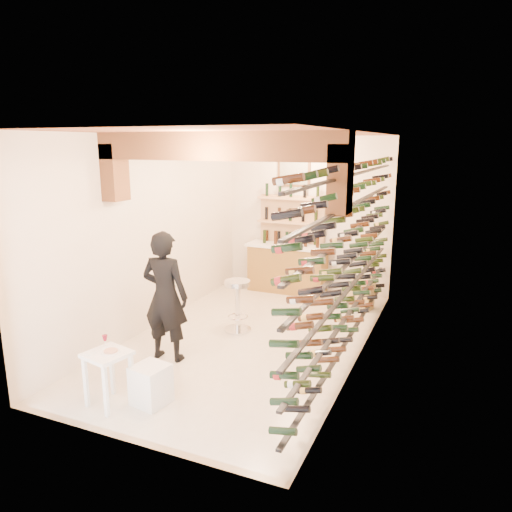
{
  "coord_description": "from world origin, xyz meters",
  "views": [
    {
      "loc": [
        2.97,
        -6.57,
        3.06
      ],
      "look_at": [
        0.0,
        0.3,
        1.3
      ],
      "focal_mm": 33.78,
      "sensor_mm": 36.0,
      "label": 1
    }
  ],
  "objects_px": {
    "tasting_table": "(108,362)",
    "chrome_barstool": "(238,302)",
    "person": "(165,296)",
    "back_counter": "(287,267)",
    "white_stool": "(151,385)",
    "crate_lower": "(361,301)",
    "wine_rack": "(347,253)"
  },
  "relations": [
    {
      "from": "tasting_table",
      "to": "chrome_barstool",
      "type": "relative_size",
      "value": 0.94
    },
    {
      "from": "chrome_barstool",
      "to": "person",
      "type": "bearing_deg",
      "value": -109.57
    },
    {
      "from": "back_counter",
      "to": "person",
      "type": "bearing_deg",
      "value": -97.42
    },
    {
      "from": "white_stool",
      "to": "person",
      "type": "xyz_separation_m",
      "value": [
        -0.52,
        1.13,
        0.7
      ]
    },
    {
      "from": "crate_lower",
      "to": "white_stool",
      "type": "bearing_deg",
      "value": -109.98
    },
    {
      "from": "chrome_barstool",
      "to": "crate_lower",
      "type": "xyz_separation_m",
      "value": [
        1.65,
        1.96,
        -0.37
      ]
    },
    {
      "from": "chrome_barstool",
      "to": "wine_rack",
      "type": "bearing_deg",
      "value": -7.56
    },
    {
      "from": "wine_rack",
      "to": "chrome_barstool",
      "type": "xyz_separation_m",
      "value": [
        -1.84,
        0.24,
        -1.05
      ]
    },
    {
      "from": "wine_rack",
      "to": "tasting_table",
      "type": "distance_m",
      "value": 3.48
    },
    {
      "from": "back_counter",
      "to": "person",
      "type": "xyz_separation_m",
      "value": [
        -0.49,
        -3.76,
        0.41
      ]
    },
    {
      "from": "wine_rack",
      "to": "person",
      "type": "distance_m",
      "value": 2.65
    },
    {
      "from": "white_stool",
      "to": "person",
      "type": "distance_m",
      "value": 1.43
    },
    {
      "from": "back_counter",
      "to": "chrome_barstool",
      "type": "height_order",
      "value": "back_counter"
    },
    {
      "from": "back_counter",
      "to": "white_stool",
      "type": "bearing_deg",
      "value": -89.66
    },
    {
      "from": "wine_rack",
      "to": "person",
      "type": "relative_size",
      "value": 3.02
    },
    {
      "from": "white_stool",
      "to": "chrome_barstool",
      "type": "distance_m",
      "value": 2.51
    },
    {
      "from": "chrome_barstool",
      "to": "back_counter",
      "type": "bearing_deg",
      "value": 89.82
    },
    {
      "from": "person",
      "to": "wine_rack",
      "type": "bearing_deg",
      "value": -158.26
    },
    {
      "from": "chrome_barstool",
      "to": "white_stool",
      "type": "bearing_deg",
      "value": -89.16
    },
    {
      "from": "tasting_table",
      "to": "wine_rack",
      "type": "bearing_deg",
      "value": 60.7
    },
    {
      "from": "tasting_table",
      "to": "person",
      "type": "relative_size",
      "value": 0.43
    },
    {
      "from": "back_counter",
      "to": "chrome_barstool",
      "type": "xyz_separation_m",
      "value": [
        -0.01,
        -2.4,
        -0.03
      ]
    },
    {
      "from": "wine_rack",
      "to": "chrome_barstool",
      "type": "distance_m",
      "value": 2.13
    },
    {
      "from": "chrome_barstool",
      "to": "tasting_table",
      "type": "bearing_deg",
      "value": -98.28
    },
    {
      "from": "tasting_table",
      "to": "person",
      "type": "distance_m",
      "value": 1.42
    },
    {
      "from": "white_stool",
      "to": "crate_lower",
      "type": "distance_m",
      "value": 4.73
    },
    {
      "from": "back_counter",
      "to": "tasting_table",
      "type": "xyz_separation_m",
      "value": [
        -0.4,
        -5.12,
        0.02
      ]
    },
    {
      "from": "white_stool",
      "to": "person",
      "type": "relative_size",
      "value": 0.26
    },
    {
      "from": "white_stool",
      "to": "person",
      "type": "bearing_deg",
      "value": 114.63
    },
    {
      "from": "wine_rack",
      "to": "back_counter",
      "type": "height_order",
      "value": "wine_rack"
    },
    {
      "from": "crate_lower",
      "to": "wine_rack",
      "type": "bearing_deg",
      "value": -85.19
    },
    {
      "from": "wine_rack",
      "to": "crate_lower",
      "type": "xyz_separation_m",
      "value": [
        -0.18,
        2.2,
        -1.42
      ]
    }
  ]
}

